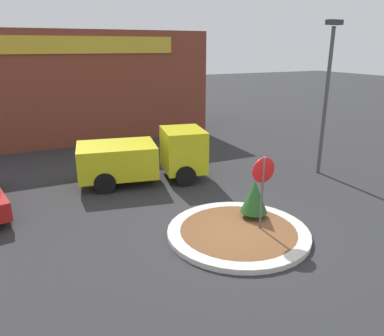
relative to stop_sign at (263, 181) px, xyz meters
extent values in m
plane|color=#2D2D30|center=(-0.67, 0.18, -1.70)|extent=(120.00, 120.00, 0.00)
cylinder|color=beige|center=(-0.67, 0.18, -1.62)|extent=(4.32, 4.32, 0.16)
cylinder|color=brown|center=(-0.67, 0.18, -1.62)|extent=(3.54, 3.54, 0.16)
cylinder|color=#4C4C51|center=(0.00, 0.00, -0.49)|extent=(0.07, 0.07, 2.43)
cylinder|color=#B71414|center=(0.00, 0.00, 0.33)|extent=(0.77, 0.03, 0.77)
cylinder|color=brown|center=(0.27, 0.75, -1.45)|extent=(0.08, 0.08, 0.18)
cone|color=#235623|center=(0.27, 0.75, -0.83)|extent=(0.88, 0.88, 1.07)
cube|color=gold|center=(-0.02, 5.67, -0.44)|extent=(2.03, 2.38, 1.76)
cube|color=gold|center=(-2.78, 6.19, -0.68)|extent=(3.48, 2.76, 1.29)
cube|color=black|center=(0.56, 5.56, -0.13)|extent=(0.39, 1.86, 0.62)
cylinder|color=black|center=(0.02, 6.70, -1.28)|extent=(0.88, 0.40, 0.85)
cylinder|color=black|center=(-0.36, 4.70, -1.28)|extent=(0.88, 0.40, 0.85)
cylinder|color=black|center=(-3.15, 7.30, -1.28)|extent=(0.88, 0.40, 0.85)
cylinder|color=black|center=(-3.53, 5.30, -1.28)|extent=(0.88, 0.40, 0.85)
cube|color=brown|center=(-3.01, 16.07, 1.47)|extent=(15.86, 6.00, 6.35)
cube|color=gold|center=(-3.01, 13.04, 3.84)|extent=(11.10, 0.08, 0.90)
cylinder|color=black|center=(-7.05, 4.37, -1.37)|extent=(0.32, 0.69, 0.66)
cylinder|color=#4C4C51|center=(5.78, 3.63, 1.42)|extent=(0.16, 0.16, 6.24)
cube|color=#38383D|center=(5.78, 3.63, 4.69)|extent=(0.70, 0.30, 0.20)
camera|label=1|loc=(-6.35, -8.43, 3.78)|focal=35.00mm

